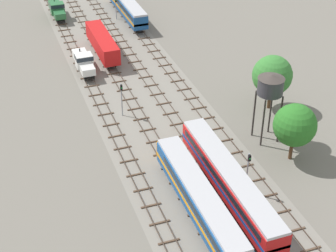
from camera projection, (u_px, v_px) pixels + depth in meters
ground_plane at (126, 70)px, 88.42m from camera, size 480.00×480.00×0.00m
ballast_bed at (126, 70)px, 88.42m from camera, size 17.40×176.00×0.01m
track_far_left at (86, 73)px, 87.23m from camera, size 2.40×126.00×0.29m
track_left at (112, 69)px, 88.50m from camera, size 2.40×126.00×0.29m
track_centre_left at (137, 65)px, 89.77m from camera, size 2.40×126.00×0.29m
track_centre at (162, 61)px, 91.04m from camera, size 2.40×126.00×0.29m
diesel_railcar_left_nearest at (199, 198)px, 57.35m from camera, size 2.96×20.50×3.80m
passenger_coach_centre_left_near at (230, 179)px, 59.98m from camera, size 2.96×22.00×3.80m
shunter_loco_far_left_mid at (84, 61)px, 86.81m from camera, size 2.74×8.46×3.10m
freight_boxcar_left_midfar at (102, 43)px, 91.99m from camera, size 2.87×14.00×3.60m
diesel_railcar_centre_far at (126, 5)px, 106.98m from camera, size 2.96×20.50×3.80m
shunter_loco_far_left_farther at (57, 9)px, 106.88m from camera, size 2.74×8.46×3.10m
water_tower at (271, 86)px, 67.14m from camera, size 3.49×3.49×9.67m
signal_post_nearest at (116, 5)px, 106.06m from camera, size 0.28×0.47×4.53m
signal_post_near at (122, 96)px, 74.60m from camera, size 0.28×0.47×5.20m
signal_post_mid at (248, 169)px, 60.09m from camera, size 0.28×0.47×5.66m
lineside_tree_0 at (295, 125)px, 64.99m from camera, size 5.44×5.44×7.79m
lineside_tree_1 at (272, 75)px, 75.40m from camera, size 5.80×5.80×8.29m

